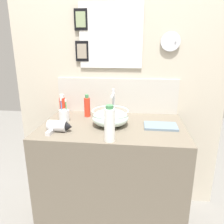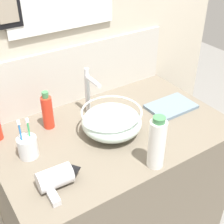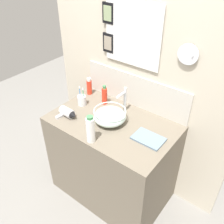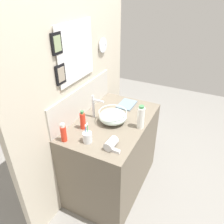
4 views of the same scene
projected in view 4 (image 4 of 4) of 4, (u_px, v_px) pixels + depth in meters
The scene contains 11 objects.
ground_plane at pixel (112, 182), 2.56m from camera, with size 6.00×6.00×0.00m, color gray.
vanity_counter at pixel (112, 154), 2.34m from camera, with size 1.05×0.66×0.87m, color #6B6051.
back_panel at pixel (78, 79), 2.07m from camera, with size 1.80×0.10×2.46m.
glass_bowl_sink at pixel (113, 116), 2.07m from camera, with size 0.27×0.27×0.12m.
faucet at pixel (95, 105), 2.10m from camera, with size 0.02×0.13×0.23m.
hair_drier at pixel (112, 143), 1.77m from camera, with size 0.17×0.14×0.08m.
toothbrush_cup at pixel (87, 137), 1.81m from camera, with size 0.08×0.08×0.18m.
soap_dispenser at pixel (141, 117), 1.97m from camera, with size 0.07×0.07×0.23m.
spray_bottle at pixel (63, 133), 1.81m from camera, with size 0.05×0.05×0.17m.
lotion_bottle at pixel (83, 121), 1.97m from camera, with size 0.05×0.05×0.18m.
hand_towel at pixel (127, 104), 2.38m from camera, with size 0.23×0.16×0.02m, color slate.
Camera 4 is at (-1.59, -0.78, 2.02)m, focal length 35.00 mm.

